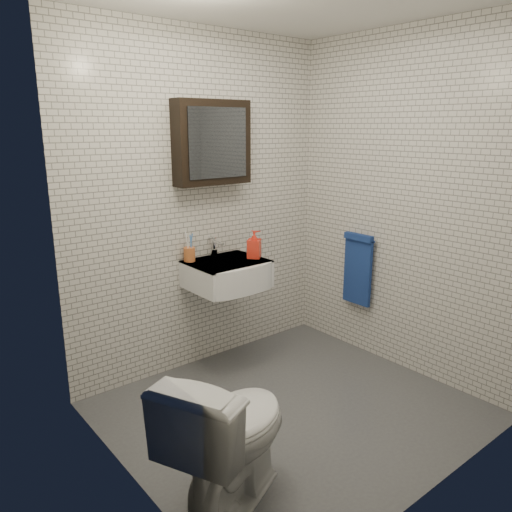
# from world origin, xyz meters

# --- Properties ---
(ground) EXTENTS (2.20, 2.00, 0.01)m
(ground) POSITION_xyz_m (0.00, 0.00, 0.01)
(ground) COLOR #484A4F
(ground) RESTS_ON ground
(room_shell) EXTENTS (2.22, 2.02, 2.51)m
(room_shell) POSITION_xyz_m (0.00, 0.00, 1.47)
(room_shell) COLOR silver
(room_shell) RESTS_ON ground
(washbasin) EXTENTS (0.55, 0.50, 0.20)m
(washbasin) POSITION_xyz_m (0.05, 0.73, 0.76)
(washbasin) COLOR white
(washbasin) RESTS_ON room_shell
(faucet) EXTENTS (0.06, 0.20, 0.15)m
(faucet) POSITION_xyz_m (0.05, 0.93, 0.92)
(faucet) COLOR silver
(faucet) RESTS_ON washbasin
(mirror_cabinet) EXTENTS (0.60, 0.15, 0.60)m
(mirror_cabinet) POSITION_xyz_m (0.05, 0.93, 1.70)
(mirror_cabinet) COLOR black
(mirror_cabinet) RESTS_ON room_shell
(towel_rail) EXTENTS (0.09, 0.30, 0.58)m
(towel_rail) POSITION_xyz_m (1.04, 0.35, 0.72)
(towel_rail) COLOR silver
(towel_rail) RESTS_ON room_shell
(toothbrush_cup) EXTENTS (0.09, 0.09, 0.23)m
(toothbrush_cup) POSITION_xyz_m (-0.16, 0.94, 0.91)
(toothbrush_cup) COLOR #C46531
(toothbrush_cup) RESTS_ON washbasin
(soap_bottle) EXTENTS (0.14, 0.14, 0.21)m
(soap_bottle) POSITION_xyz_m (0.27, 0.71, 0.96)
(soap_bottle) COLOR orange
(soap_bottle) RESTS_ON washbasin
(toilet) EXTENTS (0.86, 0.70, 0.77)m
(toilet) POSITION_xyz_m (-0.80, -0.41, 0.38)
(toilet) COLOR white
(toilet) RESTS_ON ground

